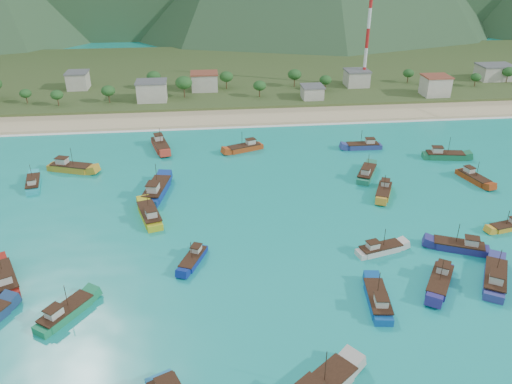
{
  "coord_description": "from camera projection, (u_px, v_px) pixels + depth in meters",
  "views": [
    {
      "loc": [
        -11.35,
        -79.6,
        52.96
      ],
      "look_at": [
        -0.76,
        18.0,
        3.0
      ],
      "focal_mm": 35.0,
      "sensor_mm": 36.0,
      "label": 1
    }
  ],
  "objects": [
    {
      "name": "boat_8",
      "position": [
        150.0,
        215.0,
        105.22
      ],
      "size": [
        6.39,
        11.75,
        6.66
      ],
      "rotation": [
        0.0,
        0.0,
        0.29
      ],
      "color": "gold",
      "rests_on": "ground"
    },
    {
      "name": "beach",
      "position": [
        239.0,
        117.0,
        165.63
      ],
      "size": [
        400.0,
        18.0,
        1.2
      ],
      "primitive_type": "cube",
      "color": "beige",
      "rests_on": "ground"
    },
    {
      "name": "radio_tower",
      "position": [
        368.0,
        28.0,
        185.75
      ],
      "size": [
        1.2,
        1.2,
        43.07
      ],
      "color": "red",
      "rests_on": "ground"
    },
    {
      "name": "surf_line",
      "position": [
        241.0,
        127.0,
        157.21
      ],
      "size": [
        400.0,
        2.5,
        0.08
      ],
      "primitive_type": "cube",
      "color": "white",
      "rests_on": "ground"
    },
    {
      "name": "boat_15",
      "position": [
        71.0,
        168.0,
        127.01
      ],
      "size": [
        11.96,
        6.98,
        6.78
      ],
      "rotation": [
        0.0,
        0.0,
        4.38
      ],
      "color": "gold",
      "rests_on": "ground"
    },
    {
      "name": "boat_31",
      "position": [
        380.0,
        250.0,
        94.04
      ],
      "size": [
        9.57,
        4.98,
        5.43
      ],
      "rotation": [
        0.0,
        0.0,
        4.97
      ],
      "color": "beige",
      "rests_on": "ground"
    },
    {
      "name": "boat_13",
      "position": [
        157.0,
        191.0,
        115.17
      ],
      "size": [
        6.36,
        13.53,
        7.7
      ],
      "rotation": [
        0.0,
        0.0,
        6.08
      ],
      "color": "navy",
      "rests_on": "ground"
    },
    {
      "name": "boat_29",
      "position": [
        440.0,
        282.0,
        85.07
      ],
      "size": [
        8.42,
        10.47,
        6.21
      ],
      "rotation": [
        0.0,
        0.0,
        2.55
      ],
      "color": "navy",
      "rests_on": "ground"
    },
    {
      "name": "land",
      "position": [
        228.0,
        73.0,
        219.68
      ],
      "size": [
        400.0,
        110.0,
        2.4
      ],
      "primitive_type": "cube",
      "color": "#385123",
      "rests_on": "ground"
    },
    {
      "name": "boat_28",
      "position": [
        5.0,
        280.0,
        85.39
      ],
      "size": [
        7.99,
        11.46,
        6.6
      ],
      "rotation": [
        0.0,
        0.0,
        0.47
      ],
      "color": "maroon",
      "rests_on": "ground"
    },
    {
      "name": "boat_10",
      "position": [
        193.0,
        259.0,
        91.35
      ],
      "size": [
        5.61,
        8.77,
        5.0
      ],
      "rotation": [
        0.0,
        0.0,
        2.74
      ],
      "color": "navy",
      "rests_on": "ground"
    },
    {
      "name": "boat_4",
      "position": [
        508.0,
        227.0,
        101.73
      ],
      "size": [
        8.41,
        4.07,
        4.78
      ],
      "rotation": [
        0.0,
        0.0,
        1.79
      ],
      "color": "gold",
      "rests_on": "ground"
    },
    {
      "name": "boat_12",
      "position": [
        367.0,
        174.0,
        123.98
      ],
      "size": [
        7.7,
        10.74,
        6.22
      ],
      "rotation": [
        0.0,
        0.0,
        5.79
      ],
      "color": "#1F7557",
      "rests_on": "ground"
    },
    {
      "name": "boat_18",
      "position": [
        33.0,
        184.0,
        119.12
      ],
      "size": [
        4.92,
        10.15,
        5.77
      ],
      "rotation": [
        0.0,
        0.0,
        0.22
      ],
      "color": "#1EA7B3",
      "rests_on": "ground"
    },
    {
      "name": "village",
      "position": [
        275.0,
        84.0,
        186.11
      ],
      "size": [
        206.08,
        31.41,
        6.79
      ],
      "color": "beige",
      "rests_on": "ground"
    },
    {
      "name": "boat_1",
      "position": [
        444.0,
        156.0,
        134.22
      ],
      "size": [
        11.38,
        4.98,
        6.5
      ],
      "rotation": [
        0.0,
        0.0,
        4.55
      ],
      "color": "#186A43",
      "rests_on": "ground"
    },
    {
      "name": "boat_30",
      "position": [
        245.0,
        148.0,
        139.38
      ],
      "size": [
        10.63,
        6.51,
        6.05
      ],
      "rotation": [
        0.0,
        0.0,
        1.94
      ],
      "color": "#A53E16",
      "rests_on": "ground"
    },
    {
      "name": "boat_0",
      "position": [
        384.0,
        192.0,
        115.48
      ],
      "size": [
        6.69,
        9.91,
        5.69
      ],
      "rotation": [
        0.0,
        0.0,
        2.7
      ],
      "color": "#C68A27",
      "rests_on": "ground"
    },
    {
      "name": "boat_21",
      "position": [
        65.0,
        313.0,
        77.95
      ],
      "size": [
        8.24,
        9.92,
        5.94
      ],
      "rotation": [
        0.0,
        0.0,
        5.67
      ],
      "color": "#177A4C",
      "rests_on": "ground"
    },
    {
      "name": "boat_27",
      "position": [
        160.0,
        146.0,
        140.59
      ],
      "size": [
        6.2,
        12.0,
        6.8
      ],
      "rotation": [
        0.0,
        0.0,
        3.4
      ],
      "color": "#B53322",
      "rests_on": "ground"
    },
    {
      "name": "vegetation",
      "position": [
        231.0,
        83.0,
        184.59
      ],
      "size": [
        278.28,
        25.84,
        9.28
      ],
      "color": "#235623",
      "rests_on": "ground"
    },
    {
      "name": "boat_20",
      "position": [
        495.0,
        279.0,
        85.54
      ],
      "size": [
        8.76,
        11.46,
        6.72
      ],
      "rotation": [
        0.0,
        0.0,
        5.74
      ],
      "color": "navy",
      "rests_on": "ground"
    },
    {
      "name": "ground",
      "position": [
        270.0,
        248.0,
        95.63
      ],
      "size": [
        600.0,
        600.0,
        0.0
      ],
      "primitive_type": "plane",
      "color": "#0C7E8C",
      "rests_on": "ground"
    },
    {
      "name": "boat_14",
      "position": [
        363.0,
        146.0,
        140.66
      ],
      "size": [
        10.07,
        3.16,
        5.91
      ],
      "rotation": [
        0.0,
        0.0,
        1.55
      ],
      "color": "navy",
      "rests_on": "ground"
    },
    {
      "name": "boat_9",
      "position": [
        473.0,
        178.0,
        122.03
      ],
      "size": [
        5.26,
        10.08,
        5.71
      ],
      "rotation": [
        0.0,
        0.0,
        3.4
      ],
      "color": "#9E3612",
      "rests_on": "ground"
    },
    {
      "name": "boat_25",
      "position": [
        378.0,
        301.0,
        80.58
      ],
      "size": [
        4.39,
        10.65,
        6.11
      ],
      "rotation": [
        0.0,
        0.0,
        6.15
      ],
      "color": "#0D4897",
      "rests_on": "ground"
    },
    {
      "name": "boat_24",
      "position": [
        460.0,
        247.0,
        94.71
      ],
      "size": [
        10.58,
        6.86,
        6.04
      ],
      "rotation": [
        0.0,
        0.0,
        1.16
      ],
      "color": "navy",
      "rests_on": "ground"
    }
  ]
}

